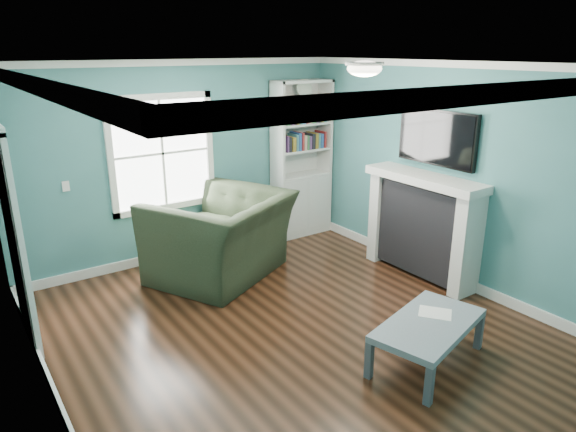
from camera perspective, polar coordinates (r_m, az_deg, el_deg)
floor at (r=5.35m, az=0.72°, el=-12.53°), size 5.00×5.00×0.00m
room_walls at (r=4.74m, az=0.80°, el=4.13°), size 5.00×5.00×5.00m
trim at (r=4.84m, az=0.78°, el=0.16°), size 4.50×5.00×2.60m
window at (r=6.78m, az=-13.79°, el=6.77°), size 1.40×0.06×1.50m
bookshelf at (r=7.71m, az=1.47°, el=4.63°), size 0.90×0.35×2.31m
fireplace at (r=6.53m, az=14.70°, el=-1.17°), size 0.44×1.58×1.30m
tv at (r=6.35m, az=16.20°, el=8.35°), size 0.06×1.10×0.65m
door at (r=5.41m, az=-28.22°, el=-1.92°), size 0.12×0.98×2.17m
ceiling_fixture at (r=5.25m, az=8.50°, el=16.00°), size 0.38×0.38×0.15m
light_switch at (r=6.51m, az=-23.45°, el=3.05°), size 0.08×0.01×0.12m
recliner at (r=6.32m, az=-7.49°, el=-0.81°), size 1.87×1.63×1.38m
coffee_table at (r=4.85m, az=15.34°, el=-11.84°), size 1.25×0.89×0.41m
paper_sheet at (r=4.99m, az=16.03°, el=-10.30°), size 0.36×0.37×0.00m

